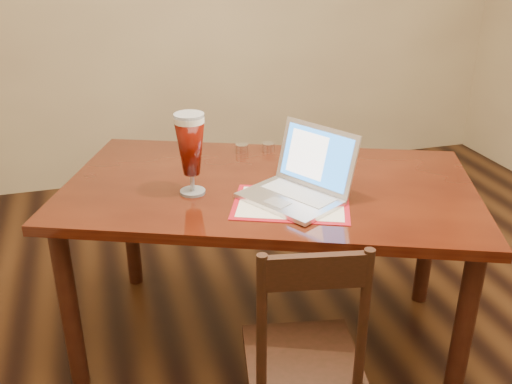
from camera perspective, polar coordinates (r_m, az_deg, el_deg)
name	(u,v)px	position (r m, az deg, el deg)	size (l,w,h in m)	color
dining_table	(267,202)	(2.38, 1.11, -0.99)	(1.91, 1.52, 1.11)	#451609
dining_chair	(304,358)	(2.01, 4.79, -16.25)	(0.45, 0.43, 0.91)	black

